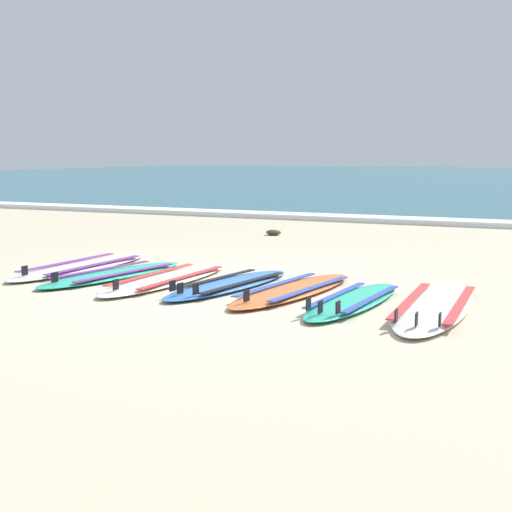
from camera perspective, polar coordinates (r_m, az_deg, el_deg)
ground_plane at (r=7.61m, az=-2.23°, el=-2.75°), size 80.00×80.00×0.00m
wave_foam_strip at (r=15.32m, az=11.73°, el=2.83°), size 80.00×0.79×0.11m
surfboard_0 at (r=9.23m, az=-13.81°, el=-0.82°), size 0.73×2.50×0.18m
surfboard_1 at (r=8.55m, az=-11.35°, el=-1.44°), size 0.93×2.30×0.18m
surfboard_2 at (r=8.13m, az=-7.15°, el=-1.84°), size 0.69×2.40×0.18m
surfboard_3 at (r=7.75m, az=-2.17°, el=-2.28°), size 0.86×2.21×0.18m
surfboard_4 at (r=7.43m, az=3.01°, el=-2.73°), size 0.89×2.34×0.18m
surfboard_5 at (r=6.95m, az=7.81°, el=-3.56°), size 0.66×2.08×0.18m
surfboard_6 at (r=6.86m, az=14.15°, el=-3.89°), size 0.73×2.58×0.18m
seaweed_clump_near_shoreline at (r=12.73m, az=1.42°, el=1.90°), size 0.28×0.22×0.10m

